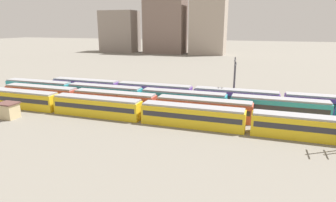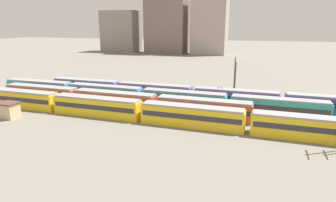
# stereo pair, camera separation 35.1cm
# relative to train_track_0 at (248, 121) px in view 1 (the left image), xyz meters

# --- Properties ---
(ground_plane) EXTENTS (600.00, 600.00, 0.00)m
(ground_plane) POSITION_rel_train_track_0_xyz_m (-43.37, 7.80, -1.90)
(ground_plane) COLOR slate
(train_track_0) EXTENTS (112.50, 3.06, 3.75)m
(train_track_0) POSITION_rel_train_track_0_xyz_m (0.00, 0.00, 0.00)
(train_track_0) COLOR yellow
(train_track_0) RESTS_ON ground_plane
(train_track_1) EXTENTS (55.80, 3.06, 3.75)m
(train_track_1) POSITION_rel_train_track_0_xyz_m (-27.40, 5.20, -0.00)
(train_track_1) COLOR #BC4C38
(train_track_1) RESTS_ON ground_plane
(train_track_2) EXTENTS (93.60, 3.06, 3.75)m
(train_track_2) POSITION_rel_train_track_0_xyz_m (-13.90, 10.40, 0.00)
(train_track_2) COLOR teal
(train_track_2) RESTS_ON ground_plane
(train_track_3) EXTENTS (74.70, 3.06, 3.75)m
(train_track_3) POSITION_rel_train_track_0_xyz_m (-13.07, 15.60, 0.00)
(train_track_3) COLOR #6B429E
(train_track_3) RESTS_ON ground_plane
(catenary_pole_1) EXTENTS (0.24, 3.20, 10.36)m
(catenary_pole_1) POSITION_rel_train_track_0_xyz_m (-4.44, 18.75, 3.83)
(catenary_pole_1) COLOR #4C4C51
(catenary_pole_1) RESTS_ON ground_plane
(catenary_pole_3) EXTENTS (0.24, 3.20, 9.30)m
(catenary_pole_3) POSITION_rel_train_track_0_xyz_m (-4.23, 18.58, 3.28)
(catenary_pole_3) COLOR #4C4C51
(catenary_pole_3) RESTS_ON ground_plane
(signal_hut) EXTENTS (3.60, 3.00, 3.04)m
(signal_hut) POSITION_rel_train_track_0_xyz_m (-43.52, -6.59, -0.35)
(signal_hut) COLOR #C6B284
(signal_hut) RESTS_ON ground_plane
(distant_building_0) EXTENTS (23.66, 15.57, 26.65)m
(distant_building_0) POSITION_rel_train_track_0_xyz_m (-91.53, 130.76, 11.42)
(distant_building_0) COLOR gray
(distant_building_0) RESTS_ON ground_plane
(distant_building_1) EXTENTS (25.26, 15.69, 46.14)m
(distant_building_1) POSITION_rel_train_track_0_xyz_m (-59.23, 130.76, 21.17)
(distant_building_1) COLOR #7A665B
(distant_building_1) RESTS_ON ground_plane
(distant_building_2) EXTENTS (20.85, 14.92, 37.57)m
(distant_building_2) POSITION_rel_train_track_0_xyz_m (-31.85, 130.76, 16.88)
(distant_building_2) COLOR #A89989
(distant_building_2) RESTS_ON ground_plane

